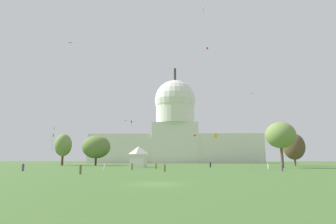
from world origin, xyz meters
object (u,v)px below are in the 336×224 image
person_purple_back_left (23,167)px  person_olive_near_tent (132,167)px  kite_lime_high (166,104)px  person_olive_deep_crowd (80,169)px  tree_west_mid (96,147)px  kite_red_low (195,135)px  person_black_front_right (210,165)px  kite_pink_low (202,135)px  kite_blue_high (71,44)px  kite_green_high (204,7)px  capitol_building (175,131)px  person_white_back_center (105,166)px  person_olive_back_right (156,166)px  kite_violet_mid (251,94)px  kite_cyan_low (53,138)px  kite_gold_low (215,136)px  kite_magenta_high (207,48)px  kite_gold_high (169,69)px  person_olive_aisle_center (165,168)px  tree_east_near (280,135)px  tree_west_near (63,145)px  event_tent (139,157)px  kite_black_mid (131,122)px  person_white_mid_right (268,166)px  kite_white_low (54,129)px  person_purple_front_left (282,168)px  kite_orange_mid (126,120)px

person_purple_back_left → person_olive_near_tent: bearing=-171.2°
kite_lime_high → person_olive_deep_crowd: bearing=120.8°
person_purple_back_left → tree_west_mid: bearing=-102.7°
kite_red_low → person_black_front_right: bearing=115.9°
tree_west_mid → kite_pink_low: 82.93m
kite_blue_high → kite_green_high: (45.37, -29.17, -3.87)m
kite_pink_low → kite_blue_high: kite_blue_high is taller
capitol_building → person_white_back_center: 132.12m
person_olive_back_right → person_olive_near_tent: bearing=10.9°
capitol_building → kite_lime_high: size_ratio=34.56×
person_black_front_right → kite_violet_mid: size_ratio=1.02×
capitol_building → kite_cyan_low: (-28.57, -129.58, -14.98)m
kite_gold_low → kite_magenta_high: 64.76m
person_white_back_center → kite_blue_high: kite_blue_high is taller
tree_west_mid → kite_gold_high: bearing=64.9°
capitol_building → person_purple_back_left: capitol_building is taller
person_olive_deep_crowd → kite_gold_high: size_ratio=0.43×
person_olive_aisle_center → person_olive_near_tent: person_olive_near_tent is taller
kite_pink_low → person_olive_aisle_center: bearing=135.5°
tree_east_near → person_black_front_right: (-19.45, 5.52, -8.36)m
tree_west_near → kite_gold_high: bearing=53.7°
event_tent → kite_magenta_high: kite_magenta_high is taller
tree_west_near → kite_black_mid: bearing=55.9°
event_tent → person_olive_deep_crowd: size_ratio=3.83×
tree_east_near → kite_cyan_low: bearing=-167.6°
person_olive_near_tent → kite_cyan_low: kite_cyan_low is taller
person_white_mid_right → person_purple_back_left: person_purple_back_left is taller
tree_west_mid → kite_gold_low: 58.58m
tree_west_near → person_purple_back_left: size_ratio=7.88×
person_olive_deep_crowd → kite_gold_high: kite_gold_high is taller
kite_blue_high → kite_white_low: kite_blue_high is taller
person_olive_aisle_center → tree_east_near: bearing=-151.0°
person_olive_deep_crowd → tree_west_mid: bearing=132.7°
kite_blue_high → person_black_front_right: bearing=157.5°
kite_white_low → tree_west_near: bearing=-126.2°
person_white_mid_right → kite_blue_high: bearing=95.6°
kite_magenta_high → kite_green_high: kite_magenta_high is taller
person_purple_back_left → person_black_front_right: 50.28m
kite_gold_high → tree_west_near: bearing=26.2°
tree_west_mid → person_purple_front_left: bearing=-43.7°
person_purple_back_left → person_black_front_right: size_ratio=0.93×
kite_blue_high → kite_orange_mid: (5.07, 81.79, -16.53)m
person_black_front_right → kite_pink_low: size_ratio=0.51×
kite_magenta_high → kite_red_low: bearing=-97.5°
person_olive_deep_crowd → person_olive_aisle_center: size_ratio=1.11×
event_tent → kite_black_mid: (-12.17, 57.15, 18.54)m
person_olive_near_tent → kite_black_mid: kite_black_mid is taller
tree_west_mid → person_purple_back_left: bearing=-89.5°
kite_pink_low → kite_gold_low: bearing=140.6°
event_tent → kite_pink_low: (27.56, 89.95, 14.32)m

